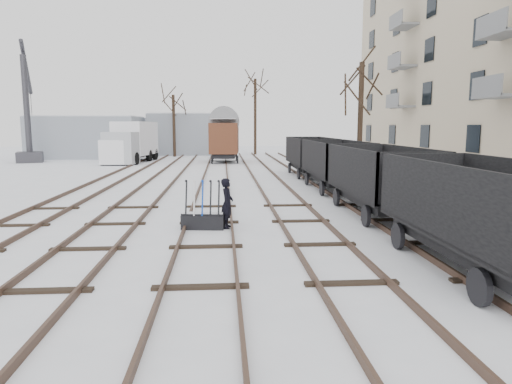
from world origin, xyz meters
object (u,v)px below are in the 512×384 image
(worker, at_px, (227,203))
(crane, at_px, (29,131))
(panel_van, at_px, (118,151))
(lorry, at_px, (132,141))
(box_van_wagon, at_px, (224,137))
(freight_wagon_a, at_px, (481,230))
(ground_frame, at_px, (203,220))

(worker, xyz_separation_m, crane, (-16.75, 27.08, 1.92))
(panel_van, bearing_deg, crane, 163.63)
(worker, relative_size, lorry, 0.20)
(box_van_wagon, height_order, lorry, box_van_wagon)
(box_van_wagon, distance_m, panel_van, 8.99)
(worker, xyz_separation_m, panel_van, (-8.83, 24.83, 0.29))
(worker, relative_size, crane, 0.15)
(freight_wagon_a, height_order, box_van_wagon, box_van_wagon)
(lorry, bearing_deg, panel_van, -113.05)
(ground_frame, bearing_deg, freight_wagon_a, -29.55)
(freight_wagon_a, relative_size, crane, 0.57)
(crane, bearing_deg, ground_frame, -76.38)
(freight_wagon_a, relative_size, box_van_wagon, 1.17)
(freight_wagon_a, distance_m, lorry, 33.75)
(worker, bearing_deg, lorry, 25.01)
(lorry, bearing_deg, box_van_wagon, 4.29)
(worker, distance_m, lorry, 27.53)
(lorry, relative_size, crane, 0.77)
(ground_frame, height_order, lorry, lorry)
(worker, relative_size, box_van_wagon, 0.31)
(freight_wagon_a, xyz_separation_m, crane, (-22.17, 31.72, 1.78))
(freight_wagon_a, relative_size, lorry, 0.74)
(worker, height_order, lorry, lorry)
(ground_frame, relative_size, lorry, 0.19)
(lorry, height_order, panel_van, lorry)
(freight_wagon_a, bearing_deg, lorry, 113.27)
(lorry, distance_m, panel_van, 1.92)
(freight_wagon_a, distance_m, crane, 38.74)
(box_van_wagon, bearing_deg, freight_wagon_a, -76.56)
(worker, bearing_deg, crane, 40.04)
(freight_wagon_a, xyz_separation_m, box_van_wagon, (-5.38, 30.46, 1.25))
(worker, height_order, freight_wagon_a, freight_wagon_a)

